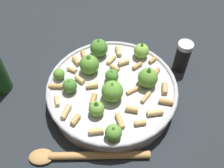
{
  "coord_description": "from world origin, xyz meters",
  "views": [
    {
      "loc": [
        0.37,
        -0.01,
        0.52
      ],
      "look_at": [
        0.0,
        0.0,
        0.06
      ],
      "focal_mm": 42.14,
      "sensor_mm": 36.0,
      "label": 1
    }
  ],
  "objects": [
    {
      "name": "cooking_pan",
      "position": [
        -0.0,
        -0.0,
        0.03
      ],
      "size": [
        0.3,
        0.3,
        0.11
      ],
      "color": "#B7B7BC",
      "rests_on": "ground"
    },
    {
      "name": "ground_plane",
      "position": [
        0.0,
        0.0,
        0.0
      ],
      "size": [
        2.4,
        2.4,
        0.0
      ],
      "primitive_type": "plane",
      "color": "#23282D"
    },
    {
      "name": "wooden_spoon",
      "position": [
        0.15,
        -0.06,
        0.01
      ],
      "size": [
        0.04,
        0.25,
        0.02
      ],
      "color": "#B2844C",
      "rests_on": "ground"
    },
    {
      "name": "pepper_shaker",
      "position": [
        -0.1,
        0.18,
        0.04
      ],
      "size": [
        0.04,
        0.04,
        0.09
      ],
      "color": "black",
      "rests_on": "ground"
    }
  ]
}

